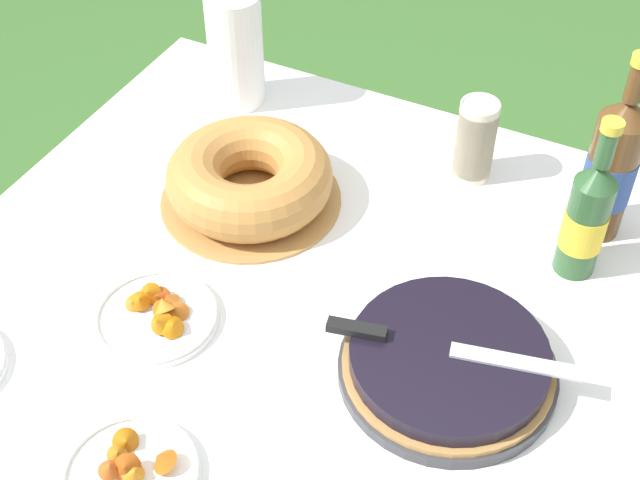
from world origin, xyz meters
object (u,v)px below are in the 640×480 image
cup_stack (475,140)px  snack_plate_left (157,314)px  cider_bottle_amber (611,168)px  paper_towel_roll (236,49)px  snack_plate_right (131,472)px  bundt_cake (250,178)px  serving_knife (431,344)px  cider_bottle_green (586,218)px  berry_tart (448,363)px

cup_stack → snack_plate_left: 0.65m
cider_bottle_amber → paper_towel_roll: cider_bottle_amber is taller
snack_plate_right → paper_towel_roll: size_ratio=0.80×
cup_stack → bundt_cake: bearing=-143.3°
cider_bottle_amber → snack_plate_right: size_ratio=1.84×
snack_plate_right → serving_knife: bearing=49.9°
bundt_cake → snack_plate_right: bundt_cake is taller
cup_stack → cider_bottle_green: size_ratio=0.54×
serving_knife → cup_stack: bearing=89.2°
berry_tart → bundt_cake: size_ratio=1.00×
bundt_cake → snack_plate_right: (0.13, -0.57, -0.04)m
berry_tart → cup_stack: bearing=105.3°
snack_plate_left → paper_towel_roll: paper_towel_roll is taller
bundt_cake → cider_bottle_green: 0.58m
serving_knife → cider_bottle_green: 0.35m
serving_knife → paper_towel_roll: bearing=129.1°
berry_tart → cup_stack: (-0.13, 0.46, 0.05)m
cider_bottle_green → bundt_cake: bearing=-170.4°
bundt_cake → snack_plate_right: size_ratio=1.71×
berry_tart → paper_towel_roll: bearing=143.2°
cup_stack → cider_bottle_amber: size_ratio=0.46×
paper_towel_roll → cider_bottle_green: bearing=-12.8°
serving_knife → snack_plate_right: size_ratio=1.94×
cider_bottle_green → paper_towel_roll: (-0.75, 0.17, 0.01)m
snack_plate_left → snack_plate_right: 0.28m
berry_tart → snack_plate_left: (-0.45, -0.10, -0.01)m
cider_bottle_green → paper_towel_roll: 0.76m
cup_stack → cider_bottle_green: bearing=-32.8°
berry_tart → snack_plate_left: bearing=-167.0°
snack_plate_right → paper_towel_roll: bearing=110.7°
cider_bottle_green → paper_towel_roll: bearing=167.2°
bundt_cake → snack_plate_right: 0.58m
serving_knife → bundt_cake: bearing=140.7°
snack_plate_right → paper_towel_roll: paper_towel_roll is taller
berry_tart → snack_plate_right: (-0.32, -0.35, -0.01)m
cup_stack → cider_bottle_green: 0.28m
serving_knife → cup_stack: size_ratio=2.28×
snack_plate_left → paper_towel_roll: (-0.19, 0.58, 0.11)m
berry_tart → paper_towel_roll: 0.80m
berry_tart → snack_plate_left: 0.46m
berry_tart → paper_towel_roll: (-0.64, 0.48, 0.09)m
snack_plate_left → serving_knife: bearing=13.0°
bundt_cake → snack_plate_left: 0.32m
berry_tart → serving_knife: serving_knife is taller
berry_tart → bundt_cake: 0.50m
snack_plate_right → snack_plate_left: bearing=116.7°
cider_bottle_amber → paper_towel_roll: 0.76m
paper_towel_roll → cup_stack: bearing=-1.9°
bundt_cake → cup_stack: size_ratio=2.01×
berry_tart → cider_bottle_amber: bearing=74.3°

